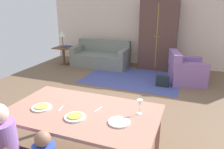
% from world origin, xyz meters
% --- Properties ---
extents(ground_plane, '(7.21, 6.19, 0.02)m').
position_xyz_m(ground_plane, '(0.00, 0.50, -0.01)').
color(ground_plane, brown).
extents(back_wall, '(7.21, 0.10, 2.70)m').
position_xyz_m(back_wall, '(0.00, 3.64, 1.35)').
color(back_wall, beige).
rests_on(back_wall, ground_plane).
extents(dining_table, '(1.88, 1.08, 0.76)m').
position_xyz_m(dining_table, '(0.11, -1.43, 0.70)').
color(dining_table, '#AF7663').
rests_on(dining_table, ground_plane).
extents(plate_near_man, '(0.25, 0.25, 0.02)m').
position_xyz_m(plate_near_man, '(-0.41, -1.55, 0.77)').
color(plate_near_man, silver).
rests_on(plate_near_man, dining_table).
extents(pizza_near_man, '(0.17, 0.17, 0.01)m').
position_xyz_m(pizza_near_man, '(-0.41, -1.55, 0.78)').
color(pizza_near_man, '#E4A952').
rests_on(pizza_near_man, plate_near_man).
extents(plate_near_child, '(0.25, 0.25, 0.02)m').
position_xyz_m(plate_near_child, '(0.11, -1.61, 0.77)').
color(plate_near_child, silver).
rests_on(plate_near_child, dining_table).
extents(pizza_near_child, '(0.17, 0.17, 0.01)m').
position_xyz_m(pizza_near_child, '(0.11, -1.61, 0.78)').
color(pizza_near_child, gold).
rests_on(pizza_near_child, plate_near_child).
extents(plate_near_woman, '(0.25, 0.25, 0.02)m').
position_xyz_m(plate_near_woman, '(0.63, -1.53, 0.77)').
color(plate_near_woman, silver).
rests_on(plate_near_woman, dining_table).
extents(wine_glass, '(0.07, 0.07, 0.19)m').
position_xyz_m(wine_glass, '(0.79, -1.25, 0.89)').
color(wine_glass, silver).
rests_on(wine_glass, dining_table).
extents(fork, '(0.04, 0.15, 0.01)m').
position_xyz_m(fork, '(-0.17, -1.48, 0.76)').
color(fork, silver).
rests_on(fork, dining_table).
extents(knife, '(0.05, 0.17, 0.01)m').
position_xyz_m(knife, '(0.28, -1.33, 0.76)').
color(knife, silver).
rests_on(knife, dining_table).
extents(area_rug, '(2.60, 1.80, 0.01)m').
position_xyz_m(area_rug, '(-0.21, 2.03, 0.00)').
color(area_rug, '#414A8C').
rests_on(area_rug, ground_plane).
extents(couch, '(1.82, 0.86, 0.82)m').
position_xyz_m(couch, '(-1.54, 2.89, 0.30)').
color(couch, slate).
rests_on(couch, ground_plane).
extents(armchair, '(1.05, 1.05, 0.82)m').
position_xyz_m(armchair, '(1.16, 2.22, 0.32)').
color(armchair, '#87609D').
rests_on(armchair, ground_plane).
extents(armoire, '(1.10, 0.59, 2.10)m').
position_xyz_m(armoire, '(0.24, 3.25, 1.05)').
color(armoire, '#51342E').
rests_on(armoire, ground_plane).
extents(side_table, '(0.56, 0.56, 0.58)m').
position_xyz_m(side_table, '(-2.80, 2.63, 0.38)').
color(side_table, brown).
rests_on(side_table, ground_plane).
extents(table_lamp, '(0.26, 0.26, 0.54)m').
position_xyz_m(table_lamp, '(-2.80, 2.63, 1.01)').
color(table_lamp, brown).
rests_on(table_lamp, side_table).
extents(book_lower, '(0.22, 0.16, 0.03)m').
position_xyz_m(book_lower, '(-2.62, 2.60, 0.59)').
color(book_lower, maroon).
rests_on(book_lower, side_table).
extents(book_upper, '(0.22, 0.16, 0.03)m').
position_xyz_m(book_upper, '(-2.65, 2.67, 0.62)').
color(book_upper, '#274C80').
rests_on(book_upper, book_lower).
extents(handbag, '(0.32, 0.16, 0.26)m').
position_xyz_m(handbag, '(0.66, 1.73, 0.13)').
color(handbag, black).
rests_on(handbag, ground_plane).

